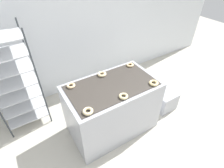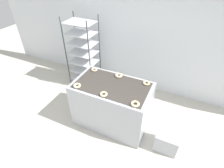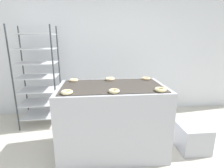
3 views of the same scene
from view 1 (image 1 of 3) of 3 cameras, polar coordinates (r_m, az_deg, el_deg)
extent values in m
plane|color=beige|center=(2.98, 7.34, -22.10)|extent=(14.00, 14.00, 0.00)
cube|color=silver|center=(3.55, -13.21, 17.91)|extent=(8.00, 0.05, 2.80)
cube|color=#A8AAB2|center=(2.92, 0.00, -7.83)|extent=(1.42, 0.83, 0.95)
cube|color=#38332D|center=(2.59, 0.00, -0.42)|extent=(1.30, 0.73, 0.01)
cube|color=#262628|center=(2.75, 11.17, -6.61)|extent=(0.12, 0.07, 0.10)
cylinder|color=#33383D|center=(2.96, -22.55, 0.08)|extent=(0.02, 0.02, 1.78)
cylinder|color=#33383D|center=(3.37, -24.47, 4.39)|extent=(0.02, 0.02, 1.78)
cube|color=silver|center=(3.59, -25.78, -8.59)|extent=(0.66, 0.48, 0.01)
cube|color=silver|center=(3.43, -26.87, -5.77)|extent=(0.66, 0.48, 0.01)
cube|color=silver|center=(3.29, -28.06, -2.69)|extent=(0.66, 0.48, 0.01)
cube|color=silver|center=(3.15, -29.34, 0.67)|extent=(0.66, 0.48, 0.01)
cube|color=silver|center=(3.03, -30.73, 4.31)|extent=(0.66, 0.48, 0.01)
cube|color=silver|center=(2.92, -32.25, 8.24)|extent=(0.66, 0.48, 0.01)
cube|color=#A8AAB2|center=(3.62, 16.82, -5.13)|extent=(0.40, 0.36, 0.37)
torus|color=beige|center=(2.20, -7.87, -8.79)|extent=(0.14, 0.14, 0.04)
torus|color=beige|center=(2.38, 3.76, -3.99)|extent=(0.13, 0.13, 0.04)
torus|color=beige|center=(2.67, 13.47, 0.33)|extent=(0.14, 0.14, 0.04)
torus|color=beige|center=(2.62, -13.26, -0.51)|extent=(0.13, 0.13, 0.03)
torus|color=beige|center=(2.79, -3.30, 3.27)|extent=(0.14, 0.14, 0.04)
torus|color=beige|center=(3.04, 5.89, 6.24)|extent=(0.13, 0.13, 0.03)
camera|label=2|loc=(2.21, 80.21, 17.03)|focal=28.00mm
camera|label=3|loc=(1.41, 56.34, -33.46)|focal=28.00mm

